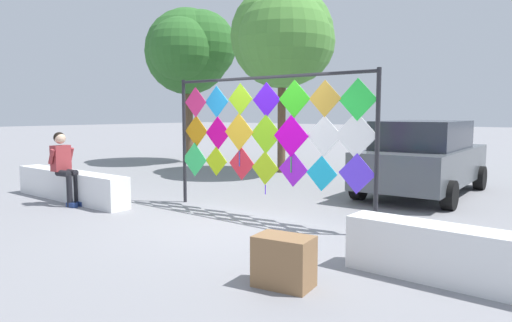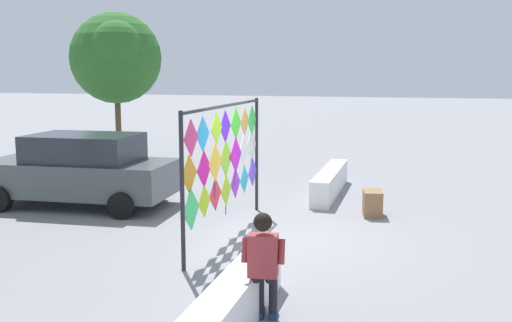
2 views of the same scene
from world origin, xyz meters
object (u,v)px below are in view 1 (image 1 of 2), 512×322
at_px(cardboard_box_large, 284,261).
at_px(tree_palm_like, 285,40).
at_px(kite_display_rack, 266,129).
at_px(seated_vendor, 64,162).
at_px(parked_car, 423,157).
at_px(tree_broadleaf, 190,50).

bearing_deg(cardboard_box_large, tree_palm_like, 125.28).
bearing_deg(kite_display_rack, cardboard_box_large, -49.28).
bearing_deg(seated_vendor, parked_car, 47.71).
bearing_deg(tree_palm_like, kite_display_rack, -57.77).
distance_m(seated_vendor, tree_palm_like, 7.59).
height_order(seated_vendor, cardboard_box_large, seated_vendor).
height_order(parked_car, tree_broadleaf, tree_broadleaf).
bearing_deg(tree_broadleaf, kite_display_rack, -35.51).
bearing_deg(tree_palm_like, parked_car, -13.56).
xyz_separation_m(tree_palm_like, tree_broadleaf, (-4.52, 0.39, 0.13)).
bearing_deg(cardboard_box_large, parked_car, 97.09).
relative_size(tree_palm_like, tree_broadleaf, 1.01).
distance_m(kite_display_rack, tree_palm_like, 6.57).
xyz_separation_m(kite_display_rack, cardboard_box_large, (2.24, -2.60, -1.30)).
relative_size(kite_display_rack, tree_palm_like, 0.75).
relative_size(cardboard_box_large, tree_broadleaf, 0.11).
distance_m(parked_car, cardboard_box_large, 6.70).
height_order(kite_display_rack, tree_broadleaf, tree_broadleaf).
bearing_deg(seated_vendor, kite_display_rack, 24.30).
relative_size(kite_display_rack, tree_broadleaf, 0.76).
bearing_deg(kite_display_rack, seated_vendor, -155.70).
relative_size(parked_car, tree_broadleaf, 0.78).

